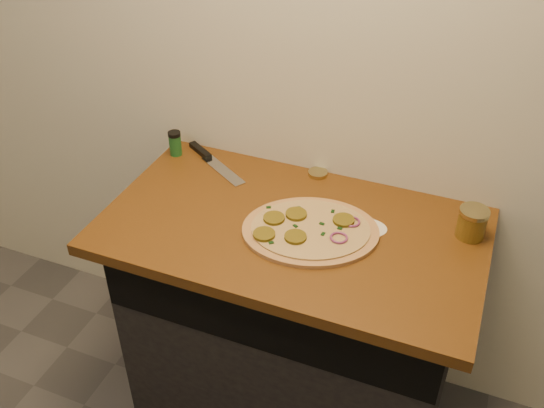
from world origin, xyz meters
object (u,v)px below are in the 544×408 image
at_px(pizza, 310,230).
at_px(chefs_knife, 211,160).
at_px(salsa_jar, 472,223).
at_px(spice_shaker, 175,143).

height_order(pizza, chefs_knife, pizza).
xyz_separation_m(chefs_knife, salsa_jar, (0.93, -0.09, 0.04)).
relative_size(salsa_jar, spice_shaker, 1.05).
distance_m(salsa_jar, spice_shaker, 1.08).
height_order(chefs_knife, spice_shaker, spice_shaker).
relative_size(pizza, chefs_knife, 1.76).
bearing_deg(spice_shaker, chefs_knife, 1.92).
xyz_separation_m(pizza, spice_shaker, (-0.61, 0.25, 0.04)).
relative_size(chefs_knife, salsa_jar, 3.05).
xyz_separation_m(chefs_knife, spice_shaker, (-0.14, -0.00, 0.04)).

